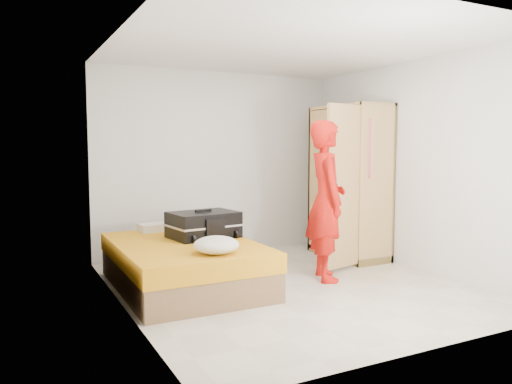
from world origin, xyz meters
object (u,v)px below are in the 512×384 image
bed (184,264)px  wardrobe (349,186)px  suitcase (204,225)px  person (326,200)px  round_cushion (216,245)px

bed → wardrobe: (2.50, 0.37, 0.75)m
bed → suitcase: suitcase is taller
person → suitcase: bearing=85.1°
round_cushion → bed: bearing=97.5°
wardrobe → round_cushion: (-2.41, -1.07, -0.41)m
bed → wardrobe: bearing=8.5°
person → suitcase: 1.44m
suitcase → round_cushion: suitcase is taller
bed → round_cushion: 0.78m
wardrobe → round_cushion: size_ratio=4.68×
bed → round_cushion: (0.09, -0.70, 0.33)m
round_cushion → wardrobe: bearing=24.0°
bed → round_cushion: size_ratio=4.51×
bed → person: bearing=-14.8°
suitcase → round_cushion: 0.90m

